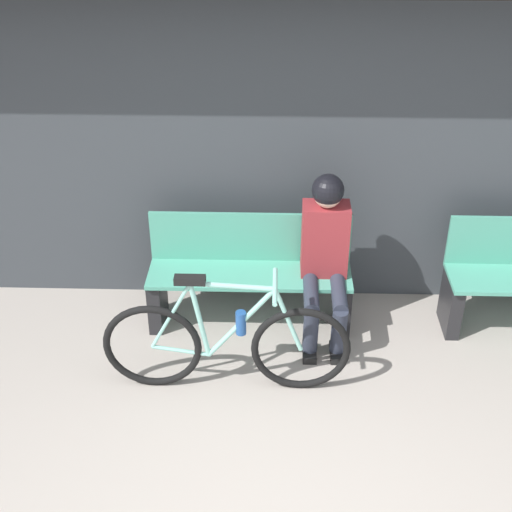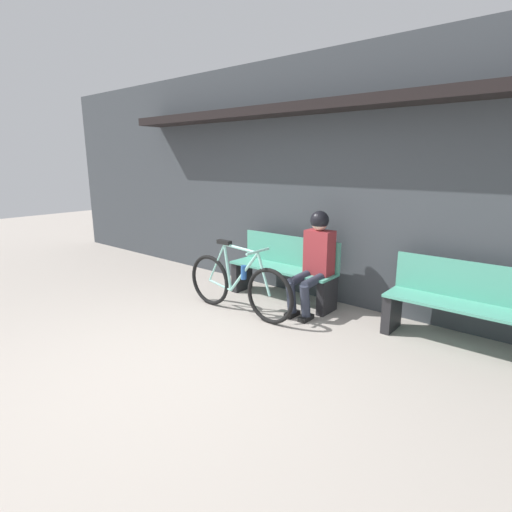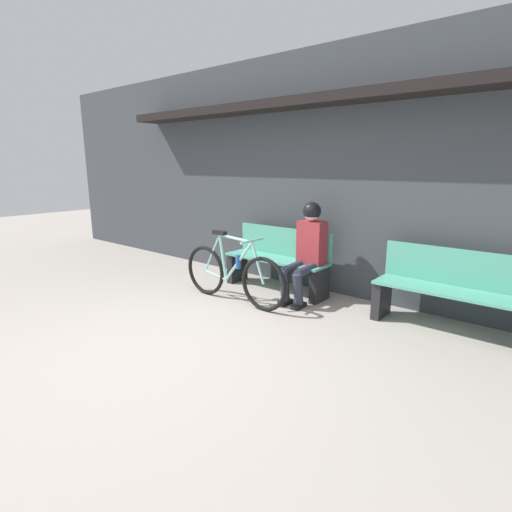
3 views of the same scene
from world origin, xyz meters
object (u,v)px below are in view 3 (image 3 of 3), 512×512
park_bench_near (278,262)px  bicycle (233,274)px  person_seated (308,245)px  park_bench_far (451,295)px

park_bench_near → bicycle: (-0.13, -0.78, -0.04)m
bicycle → person_seated: person_seated is taller
park_bench_near → bicycle: bearing=-99.4°
bicycle → park_bench_far: 2.50m
park_bench_far → park_bench_near: bearing=-180.0°
park_bench_near → park_bench_far: same height
person_seated → park_bench_far: bearing=3.8°
park_bench_far → bicycle: bearing=-161.8°
park_bench_near → person_seated: size_ratio=1.20×
bicycle → person_seated: 1.02m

